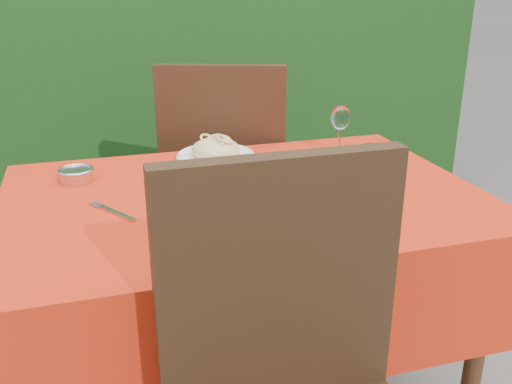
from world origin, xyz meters
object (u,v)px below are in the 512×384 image
object	(u,v)px
fork	(117,213)
pasta_plate	(216,153)
pizza_plate	(269,196)
wine_glass	(340,120)
steel_ramekin	(76,176)
water_glass	(372,162)
chair_far	(225,174)

from	to	relation	value
fork	pasta_plate	bearing A→B (deg)	14.56
pizza_plate	fork	world-z (taller)	pizza_plate
wine_glass	steel_ramekin	world-z (taller)	wine_glass
water_glass	pizza_plate	bearing A→B (deg)	-158.37
pizza_plate	fork	xyz separation A→B (m)	(-0.37, 0.06, -0.03)
pizza_plate	water_glass	xyz separation A→B (m)	(0.36, 0.14, 0.01)
fork	pizza_plate	bearing A→B (deg)	-41.62
pizza_plate	wine_glass	world-z (taller)	wine_glass
water_glass	wine_glass	world-z (taller)	wine_glass
water_glass	steel_ramekin	bearing A→B (deg)	166.75
pizza_plate	steel_ramekin	xyz separation A→B (m)	(-0.46, 0.33, -0.01)
pasta_plate	water_glass	world-z (taller)	water_glass
water_glass	steel_ramekin	distance (m)	0.84
chair_far	steel_ramekin	distance (m)	0.70
chair_far	pizza_plate	xyz separation A→B (m)	(-0.07, -0.75, 0.20)
pasta_plate	wine_glass	world-z (taller)	wine_glass
water_glass	wine_glass	distance (m)	0.24
pasta_plate	water_glass	distance (m)	0.48
pizza_plate	wine_glass	bearing A→B (deg)	46.01
chair_far	water_glass	world-z (taller)	chair_far
wine_glass	chair_far	bearing A→B (deg)	127.70
chair_far	pasta_plate	xyz separation A→B (m)	(-0.11, -0.34, 0.20)
chair_far	water_glass	bearing A→B (deg)	134.38
wine_glass	fork	xyz separation A→B (m)	(-0.73, -0.31, -0.11)
pasta_plate	steel_ramekin	xyz separation A→B (m)	(-0.42, -0.07, -0.01)
wine_glass	steel_ramekin	distance (m)	0.83
pasta_plate	wine_glass	bearing A→B (deg)	-5.00
pasta_plate	steel_ramekin	size ratio (longest dim) A/B	2.71
pizza_plate	pasta_plate	size ratio (longest dim) A/B	1.51
wine_glass	steel_ramekin	size ratio (longest dim) A/B	1.74
pizza_plate	pasta_plate	bearing A→B (deg)	96.02
pizza_plate	steel_ramekin	size ratio (longest dim) A/B	4.10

